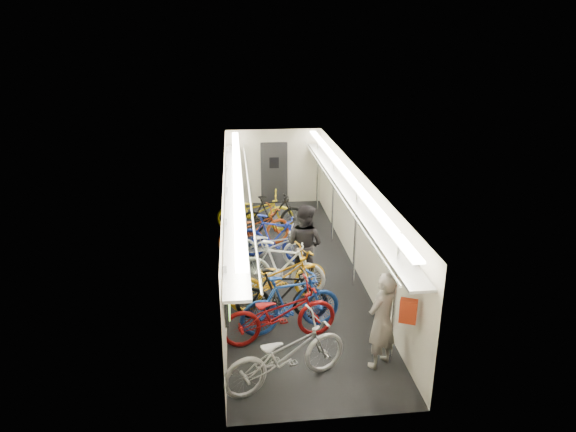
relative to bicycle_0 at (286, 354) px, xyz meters
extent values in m
plane|color=black|center=(0.56, 4.13, -0.56)|extent=(10.00, 10.00, 0.00)
plane|color=white|center=(0.56, 4.13, 1.84)|extent=(10.00, 10.00, 0.00)
plane|color=beige|center=(-0.94, 4.13, 0.64)|extent=(0.00, 10.00, 10.00)
plane|color=beige|center=(2.06, 4.13, 0.64)|extent=(0.00, 10.00, 10.00)
plane|color=beige|center=(0.56, 9.13, 0.64)|extent=(3.00, 0.00, 3.00)
plane|color=beige|center=(0.56, -0.87, 0.64)|extent=(3.00, 0.00, 3.00)
cube|color=black|center=(-0.90, 0.93, 0.69)|extent=(0.06, 1.10, 0.80)
cube|color=#9EC957|center=(-0.86, 0.93, 0.69)|extent=(0.02, 0.96, 0.66)
cube|color=black|center=(-0.90, 3.13, 0.69)|extent=(0.06, 1.10, 0.80)
cube|color=#9EC957|center=(-0.86, 3.13, 0.69)|extent=(0.02, 0.96, 0.66)
cube|color=black|center=(-0.90, 5.33, 0.69)|extent=(0.06, 1.10, 0.80)
cube|color=#9EC957|center=(-0.86, 5.33, 0.69)|extent=(0.02, 0.96, 0.66)
cube|color=black|center=(-0.90, 7.53, 0.69)|extent=(0.06, 1.10, 0.80)
cube|color=#9EC957|center=(-0.86, 7.53, 0.69)|extent=(0.02, 0.96, 0.66)
cube|color=yellow|center=(-0.89, 2.03, 0.74)|extent=(0.02, 0.22, 0.30)
cube|color=yellow|center=(-0.89, 4.23, 0.74)|extent=(0.02, 0.22, 0.30)
cube|color=yellow|center=(-0.89, 6.43, 0.74)|extent=(0.02, 0.22, 0.30)
cube|color=black|center=(0.56, 9.07, 0.44)|extent=(0.85, 0.08, 2.00)
cube|color=#999BA0|center=(-0.72, 4.13, 1.36)|extent=(0.40, 9.70, 0.05)
cube|color=#999BA0|center=(1.84, 4.13, 1.36)|extent=(0.40, 9.70, 0.05)
cylinder|color=silver|center=(-0.39, 4.13, 1.46)|extent=(0.04, 9.70, 0.04)
cylinder|color=silver|center=(1.51, 4.13, 1.46)|extent=(0.04, 9.70, 0.04)
cube|color=white|center=(-0.64, 4.13, 1.78)|extent=(0.18, 9.60, 0.04)
cube|color=white|center=(1.76, 4.13, 1.78)|extent=(0.18, 9.60, 0.04)
cylinder|color=silver|center=(1.81, 0.33, 0.64)|extent=(0.05, 0.05, 2.38)
cylinder|color=silver|center=(1.81, 3.13, 0.64)|extent=(0.05, 0.05, 2.38)
cylinder|color=silver|center=(1.81, 5.63, 0.64)|extent=(0.05, 0.05, 2.38)
cylinder|color=silver|center=(1.81, 8.13, 0.64)|extent=(0.05, 0.05, 2.38)
imported|color=#9F9EA2|center=(0.00, 0.00, 0.00)|extent=(2.24, 1.46, 1.11)
imported|color=navy|center=(0.25, 1.51, 0.03)|extent=(2.02, 0.95, 1.17)
imported|color=maroon|center=(0.01, 1.22, 0.00)|extent=(2.20, 1.07, 1.11)
imported|color=black|center=(0.12, 1.92, -0.01)|extent=(1.85, 0.70, 1.09)
imported|color=orange|center=(0.12, 2.57, 0.02)|extent=(2.31, 1.48, 1.15)
imported|color=white|center=(0.23, 3.07, 0.02)|extent=(1.99, 1.16, 1.15)
imported|color=silver|center=(0.09, 4.43, -0.07)|extent=(1.97, 1.10, 0.98)
imported|color=navy|center=(0.20, 4.71, 0.02)|extent=(1.96, 1.27, 1.14)
imported|color=#963510|center=(-0.25, 5.42, -0.02)|extent=(2.16, 1.51, 1.08)
imported|color=black|center=(0.30, 6.43, 0.00)|extent=(1.91, 0.80, 1.11)
imported|color=yellow|center=(-0.16, 6.69, 0.01)|extent=(2.21, 0.94, 1.13)
imported|color=gray|center=(1.62, 0.32, 0.30)|extent=(0.74, 0.69, 1.71)
imported|color=black|center=(0.76, 3.42, 0.36)|extent=(1.13, 1.10, 1.84)
cube|color=#A82910|center=(1.87, -0.14, 0.72)|extent=(0.29, 0.24, 0.38)
camera|label=1|loc=(-0.69, -6.76, 4.78)|focal=32.00mm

